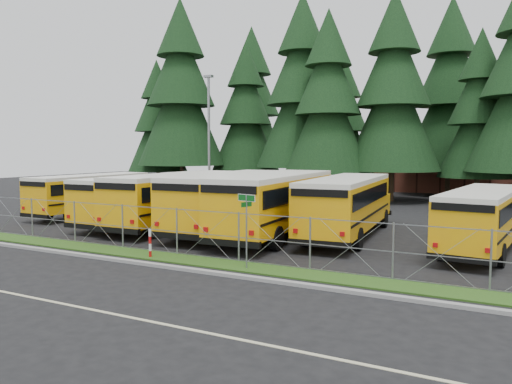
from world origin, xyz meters
TOP-DOWN VIEW (x-y plane):
  - ground at (0.00, 0.00)m, footprint 120.00×120.00m
  - curb at (0.00, -3.10)m, footprint 50.00×0.25m
  - grass_verge at (0.00, -1.70)m, footprint 50.00×1.40m
  - road_lane_line at (0.00, -8.00)m, footprint 50.00×0.12m
  - chainlink_fence at (0.00, -1.00)m, footprint 44.00×0.10m
  - brick_building at (6.00, 40.00)m, footprint 22.00×10.00m
  - bus_0 at (-13.64, 6.86)m, footprint 2.62×10.55m
  - bus_2 at (-7.95, 5.36)m, footprint 2.69×11.02m
  - bus_3 at (-5.56, 5.37)m, footprint 3.26×11.84m
  - bus_4 at (-2.06, 5.49)m, footprint 3.55×12.22m
  - bus_5 at (0.87, 5.18)m, footprint 3.62×12.45m
  - bus_6 at (4.08, 6.64)m, footprint 3.59×11.79m
  - bus_east at (10.44, 5.93)m, footprint 3.54×10.56m
  - street_sign at (2.85, -1.92)m, footprint 0.82×0.54m
  - striped_bollard at (-1.61, -2.02)m, footprint 0.11×0.11m
  - light_standard at (-9.66, 14.91)m, footprint 0.70×0.35m
  - conifer_0 at (-23.31, 25.69)m, footprint 6.39×6.39m
  - conifer_1 at (-18.59, 23.62)m, footprint 8.82×8.82m
  - conifer_2 at (-13.61, 28.03)m, footprint 7.04×7.04m
  - conifer_3 at (-6.46, 26.01)m, footprint 8.59×8.59m
  - conifer_4 at (-2.97, 23.34)m, footprint 7.42×7.42m
  - conifer_5 at (2.12, 25.38)m, footprint 8.07×8.07m
  - conifer_6 at (8.73, 27.50)m, footprint 6.51×6.51m
  - conifer_10 at (-15.62, 33.11)m, footprint 8.32×8.32m
  - conifer_11 at (-4.83, 33.95)m, footprint 6.39×6.39m
  - conifer_12 at (5.69, 33.88)m, footprint 8.63×8.63m

SIDE VIEW (x-z plane):
  - ground at x=0.00m, z-range 0.00..0.00m
  - road_lane_line at x=0.00m, z-range 0.00..0.01m
  - grass_verge at x=0.00m, z-range 0.00..0.06m
  - curb at x=0.00m, z-range 0.00..0.12m
  - striped_bollard at x=-1.61m, z-range 0.00..1.20m
  - chainlink_fence at x=0.00m, z-range 0.00..2.00m
  - bus_east at x=10.44m, z-range 0.00..2.72m
  - bus_0 at x=-13.64m, z-range 0.00..2.76m
  - bus_2 at x=-7.95m, z-range 0.00..2.88m
  - bus_6 at x=4.08m, z-range 0.00..3.05m
  - bus_3 at x=-5.56m, z-range 0.00..3.08m
  - bus_4 at x=-2.06m, z-range 0.00..3.17m
  - bus_5 at x=0.87m, z-range 0.00..3.22m
  - street_sign at x=2.85m, z-range 0.63..3.44m
  - brick_building at x=6.00m, z-range 0.00..6.00m
  - light_standard at x=-9.66m, z-range 0.43..10.57m
  - conifer_11 at x=-4.83m, z-range 0.00..14.13m
  - conifer_0 at x=-23.31m, z-range 0.00..14.13m
  - conifer_6 at x=8.73m, z-range 0.00..14.40m
  - conifer_2 at x=-13.61m, z-range 0.00..15.57m
  - conifer_4 at x=-2.97m, z-range 0.00..16.41m
  - conifer_5 at x=2.12m, z-range 0.00..17.86m
  - conifer_10 at x=-15.62m, z-range 0.00..18.39m
  - conifer_3 at x=-6.46m, z-range 0.00..19.01m
  - conifer_12 at x=5.69m, z-range 0.00..19.08m
  - conifer_1 at x=-18.59m, z-range 0.00..19.50m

